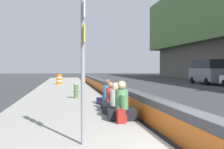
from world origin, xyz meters
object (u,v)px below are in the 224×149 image
at_px(route_sign_post, 83,44).
at_px(seated_person_rear, 111,100).
at_px(seated_person_foreground, 122,107).
at_px(seated_person_middle, 116,104).
at_px(fire_hydrant, 76,90).
at_px(parked_car_midline, 208,71).
at_px(seated_person_far, 108,96).
at_px(backpack, 121,116).
at_px(construction_barrel, 59,79).

height_order(route_sign_post, seated_person_rear, route_sign_post).
bearing_deg(seated_person_foreground, seated_person_middle, 0.51).
distance_m(fire_hydrant, parked_car_midline, 18.58).
relative_size(seated_person_far, backpack, 2.73).
xyz_separation_m(route_sign_post, seated_person_middle, (3.58, -1.34, -1.75)).
height_order(fire_hydrant, seated_person_middle, seated_person_middle).
xyz_separation_m(seated_person_foreground, parked_car_midline, (18.23, -12.93, 0.84)).
bearing_deg(parked_car_midline, seated_person_far, 138.90).
height_order(seated_person_foreground, parked_car_midline, parked_car_midline).
bearing_deg(seated_person_rear, seated_person_middle, 179.00).
bearing_deg(route_sign_post, fire_hydrant, -1.20).
distance_m(seated_person_middle, seated_person_far, 2.56).
distance_m(seated_person_rear, seated_person_far, 1.34).
distance_m(seated_person_foreground, seated_person_middle, 0.97).
height_order(construction_barrel, parked_car_midline, parked_car_midline).
distance_m(route_sign_post, parked_car_midline, 25.28).
relative_size(seated_person_foreground, seated_person_far, 1.10).
xyz_separation_m(seated_person_rear, construction_barrel, (16.33, 2.30, 0.15)).
bearing_deg(seated_person_middle, backpack, 175.26).
relative_size(seated_person_middle, seated_person_rear, 1.04).
relative_size(seated_person_far, construction_barrel, 1.15).
bearing_deg(fire_hydrant, seated_person_far, -154.16).
bearing_deg(backpack, parked_car_midline, -34.79).
xyz_separation_m(seated_person_rear, parked_car_midline, (16.04, -12.92, 0.89)).
distance_m(seated_person_rear, parked_car_midline, 20.61).
xyz_separation_m(route_sign_post, seated_person_foreground, (2.61, -1.35, -1.72)).
distance_m(fire_hydrant, construction_barrel, 12.41).
xyz_separation_m(fire_hydrant, seated_person_foreground, (-6.16, -1.17, -0.07)).
bearing_deg(backpack, fire_hydrant, 8.73).
relative_size(seated_person_rear, seated_person_far, 0.96).
bearing_deg(parked_car_midline, construction_barrel, 88.94).
distance_m(seated_person_foreground, construction_barrel, 18.66).
bearing_deg(seated_person_rear, seated_person_far, -3.87).
distance_m(seated_person_foreground, seated_person_rear, 2.19).
bearing_deg(seated_person_far, seated_person_middle, 177.50).
relative_size(seated_person_rear, construction_barrel, 1.11).
xyz_separation_m(seated_person_far, construction_barrel, (14.99, 2.39, 0.14)).
height_order(route_sign_post, seated_person_foreground, route_sign_post).
distance_m(seated_person_far, backpack, 4.11).
relative_size(seated_person_middle, backpack, 2.73).
bearing_deg(seated_person_middle, seated_person_far, -2.50).
distance_m(route_sign_post, seated_person_rear, 5.29).
bearing_deg(seated_person_foreground, route_sign_post, 152.58).
bearing_deg(route_sign_post, parked_car_midline, -34.42).
bearing_deg(seated_person_far, seated_person_foreground, 178.33).
relative_size(seated_person_rear, parked_car_midline, 0.20).
height_order(fire_hydrant, backpack, fire_hydrant).
relative_size(seated_person_rear, backpack, 2.63).
bearing_deg(seated_person_far, backpack, 176.65).
bearing_deg(seated_person_rear, construction_barrel, 8.03).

